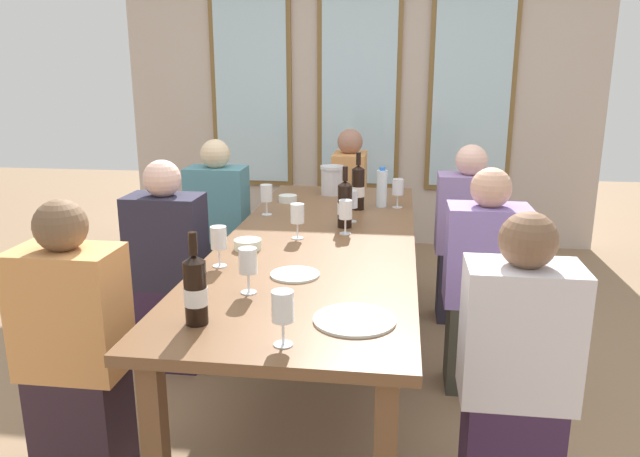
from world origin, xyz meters
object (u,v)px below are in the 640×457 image
(wine_glass_1, at_px, (219,239))
(seated_person_4, at_px, (219,228))
(wine_glass_4, at_px, (297,214))
(wine_glass_6, at_px, (398,188))
(seated_person_5, at_px, (466,239))
(metal_pitcher, at_px, (332,180))
(seated_person_6, at_px, (349,206))
(wine_glass_2, at_px, (351,200))
(white_plate_1, at_px, (355,320))
(seated_person_2, at_px, (168,271))
(seated_person_0, at_px, (75,353))
(wine_glass_5, at_px, (266,195))
(seated_person_1, at_px, (516,377))
(white_plate_0, at_px, (295,274))
(tasting_bowl_1, at_px, (248,244))
(wine_glass_3, at_px, (248,263))
(water_bottle, at_px, (382,188))
(wine_bottle_1, at_px, (345,204))
(wine_bottle_0, at_px, (358,187))
(seated_person_3, at_px, (484,288))
(wine_glass_7, at_px, (283,309))
(wine_bottle_2, at_px, (195,289))
(tasting_bowl_0, at_px, (288,199))
(dining_table, at_px, (320,251))
(wine_glass_0, at_px, (345,211))

(wine_glass_1, height_order, seated_person_4, seated_person_4)
(wine_glass_4, height_order, wine_glass_6, same)
(seated_person_5, bearing_deg, metal_pitcher, 165.96)
(wine_glass_4, bearing_deg, seated_person_5, 43.58)
(seated_person_6, bearing_deg, wine_glass_2, -84.68)
(white_plate_1, relative_size, seated_person_2, 0.25)
(wine_glass_1, xyz_separation_m, seated_person_0, (-0.44, -0.44, -0.34))
(wine_glass_5, xyz_separation_m, seated_person_0, (-0.43, -1.37, -0.33))
(seated_person_1, bearing_deg, wine_glass_5, 130.97)
(white_plate_0, height_order, wine_glass_2, wine_glass_2)
(tasting_bowl_1, height_order, seated_person_6, seated_person_6)
(metal_pitcher, bearing_deg, wine_glass_3, -93.15)
(tasting_bowl_1, xyz_separation_m, seated_person_4, (-0.49, 1.13, -0.24))
(water_bottle, bearing_deg, wine_glass_6, -9.46)
(wine_bottle_1, bearing_deg, white_plate_1, -83.05)
(metal_pitcher, relative_size, wine_bottle_1, 0.59)
(wine_bottle_0, xyz_separation_m, seated_person_3, (0.66, -0.67, -0.35))
(wine_bottle_1, xyz_separation_m, wine_glass_6, (0.27, 0.50, -0.00))
(seated_person_0, bearing_deg, wine_glass_7, -17.59)
(wine_bottle_2, height_order, seated_person_0, seated_person_0)
(metal_pitcher, height_order, tasting_bowl_0, metal_pitcher)
(wine_glass_6, relative_size, seated_person_2, 0.16)
(white_plate_0, height_order, seated_person_1, seated_person_1)
(wine_glass_2, xyz_separation_m, seated_person_3, (0.68, -0.36, -0.34))
(seated_person_2, bearing_deg, white_plate_0, -36.72)
(white_plate_1, xyz_separation_m, seated_person_1, (0.55, 0.09, -0.22))
(seated_person_4, xyz_separation_m, seated_person_6, (0.80, 0.78, 0.00))
(wine_glass_1, relative_size, seated_person_5, 0.16)
(tasting_bowl_0, xyz_separation_m, seated_person_4, (-0.49, 0.11, -0.24))
(tasting_bowl_1, bearing_deg, wine_glass_3, -75.46)
(wine_bottle_0, height_order, tasting_bowl_1, wine_bottle_0)
(wine_glass_3, distance_m, wine_glass_7, 0.47)
(dining_table, relative_size, water_bottle, 11.10)
(wine_glass_5, relative_size, wine_glass_7, 1.00)
(seated_person_5, bearing_deg, seated_person_1, -90.00)
(seated_person_4, bearing_deg, metal_pitcher, 12.06)
(wine_glass_5, distance_m, seated_person_1, 1.81)
(wine_glass_0, height_order, wine_glass_4, same)
(tasting_bowl_0, height_order, tasting_bowl_1, tasting_bowl_1)
(tasting_bowl_0, xyz_separation_m, water_bottle, (0.58, -0.05, 0.09))
(white_plate_1, relative_size, wine_bottle_0, 0.82)
(wine_glass_5, bearing_deg, wine_bottle_0, 22.08)
(wine_glass_6, bearing_deg, wine_glass_0, -111.91)
(wine_glass_2, relative_size, wine_glass_5, 1.00)
(wine_glass_1, bearing_deg, wine_glass_3, -55.47)
(tasting_bowl_0, bearing_deg, seated_person_6, 70.82)
(wine_glass_4, distance_m, seated_person_6, 1.73)
(wine_glass_2, bearing_deg, wine_bottle_1, -101.46)
(dining_table, distance_m, seated_person_0, 1.23)
(seated_person_4, bearing_deg, wine_glass_7, -68.03)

